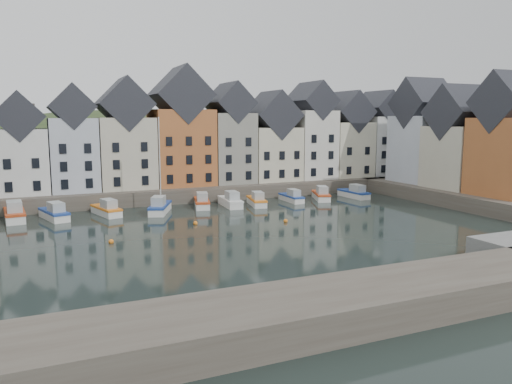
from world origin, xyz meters
TOP-DOWN VIEW (x-y plane):
  - ground at (0.00, 0.00)m, footprint 260.00×260.00m
  - far_quay at (0.00, 30.00)m, footprint 90.00×16.00m
  - right_quay at (37.00, 3.00)m, footprint 14.00×54.00m
  - near_wall at (-10.00, -22.00)m, footprint 50.00×6.00m
  - hillside at (0.02, 56.00)m, footprint 153.60×70.40m
  - far_terrace at (3.21, 28.00)m, footprint 72.37×8.16m
  - right_terrace at (36.00, 8.07)m, footprint 8.30×24.25m
  - mooring_buoys at (-4.00, 5.33)m, footprint 20.50×5.50m
  - boat_a at (-22.88, 18.89)m, footprint 2.68×7.10m
  - boat_b at (-18.55, 17.62)m, footprint 3.51×6.55m
  - boat_c at (-12.47, 17.84)m, footprint 3.30×6.31m
  - boat_d at (-6.06, 16.68)m, footprint 4.38×6.75m
  - boat_e at (0.15, 18.52)m, footprint 3.38×6.38m
  - boat_f at (3.95, 17.54)m, footprint 2.40×6.39m
  - boat_g at (7.57, 16.79)m, footprint 2.90×6.01m
  - boat_h at (13.56, 17.73)m, footprint 1.77×5.43m
  - boat_i at (18.38, 17.52)m, footprint 3.94×6.37m
  - boat_j at (23.97, 17.04)m, footprint 2.14×6.11m

SIDE VIEW (x-z plane):
  - hillside at x=0.02m, z-range -49.96..14.04m
  - ground at x=0.00m, z-range 0.00..0.00m
  - mooring_buoys at x=-4.00m, z-range -0.10..0.40m
  - boat_h at x=13.56m, z-range -0.42..1.65m
  - boat_g at x=7.57m, z-range -0.45..1.77m
  - boat_c at x=-12.47m, z-range -0.47..1.85m
  - boat_j at x=23.97m, z-range -0.47..1.85m
  - boat_i at x=18.38m, z-range -0.47..1.87m
  - boat_e at x=0.15m, z-range -0.47..1.87m
  - boat_b at x=-18.55m, z-range -0.49..1.92m
  - boat_f at x=3.95m, z-range -0.49..1.92m
  - boat_a at x=-22.88m, z-range -0.54..2.13m
  - boat_d at x=-6.06m, z-range -5.39..6.99m
  - far_quay at x=0.00m, z-range 0.00..2.00m
  - right_quay at x=37.00m, z-range 0.00..2.00m
  - near_wall at x=-10.00m, z-range 0.00..2.00m
  - far_terrace at x=3.21m, z-range -0.01..17.76m
  - right_terrace at x=36.00m, z-range 0.73..17.10m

